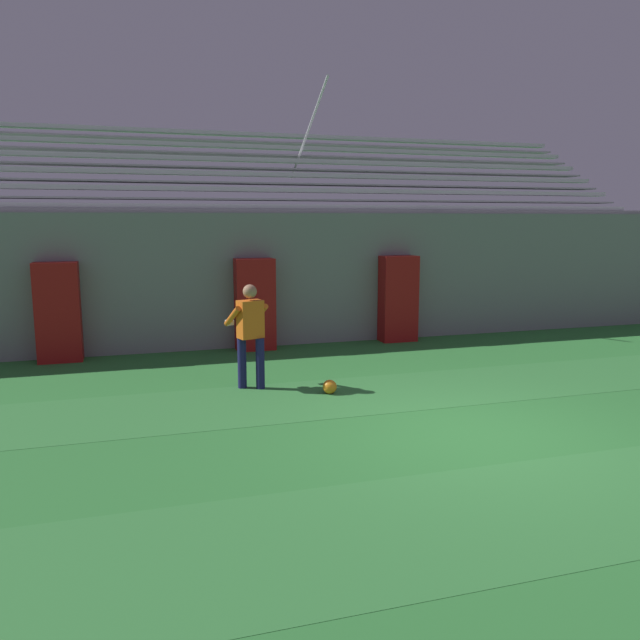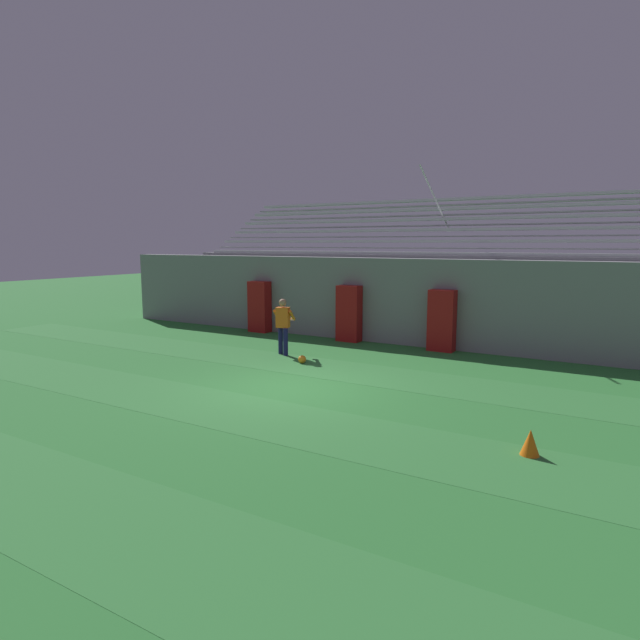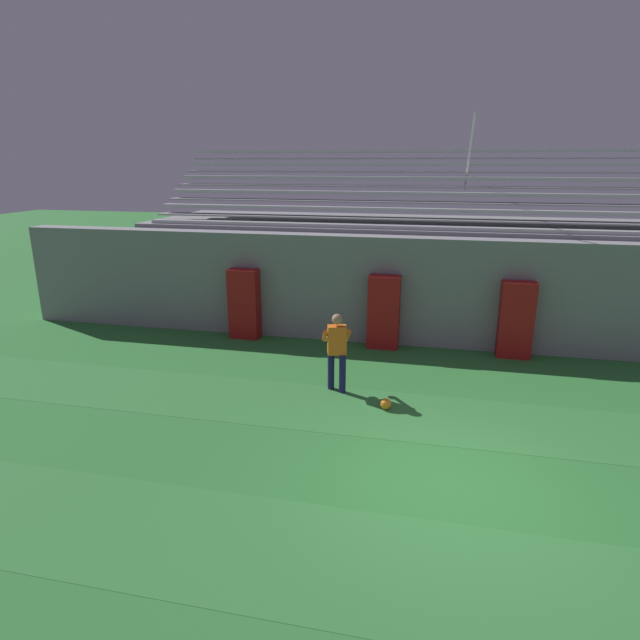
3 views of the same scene
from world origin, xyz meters
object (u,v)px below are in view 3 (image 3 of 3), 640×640
Objects in this scene: goalkeeper at (337,347)px; soccer_ball at (386,404)px; padding_pillar_gate_right at (516,320)px; padding_pillar_gate_left at (384,312)px; padding_pillar_far_left at (244,304)px.

goalkeeper is 1.55m from soccer_ball.
padding_pillar_gate_right is at bearing 37.28° from goalkeeper.
padding_pillar_gate_left is 1.00× the size of padding_pillar_gate_right.
padding_pillar_far_left is 1.13× the size of goalkeeper.
padding_pillar_far_left is at bearing 139.29° from soccer_ball.
padding_pillar_far_left is 5.62m from soccer_ball.
padding_pillar_far_left is 4.27m from goalkeeper.
padding_pillar_gate_right is at bearing 52.78° from soccer_ball.
padding_pillar_gate_left is 3.01m from goalkeeper.
padding_pillar_gate_left is 1.00× the size of padding_pillar_far_left.
padding_pillar_gate_left is 3.74m from soccer_ball.
soccer_ball is at bearing -40.71° from padding_pillar_far_left.
padding_pillar_gate_left is at bearing 180.00° from padding_pillar_gate_right.
padding_pillar_far_left is (-6.96, 0.00, 0.00)m from padding_pillar_gate_right.
padding_pillar_gate_left is 3.76m from padding_pillar_far_left.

